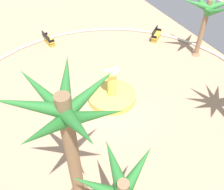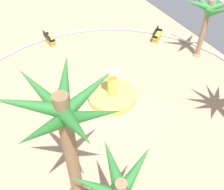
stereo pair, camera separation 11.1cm
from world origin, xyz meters
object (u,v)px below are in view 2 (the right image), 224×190
object	(u,v)px
bench_southeast	(157,36)
bench_north	(49,40)
fountain	(112,95)
palm_tree_near_fountain	(209,12)
palm_tree_far_side	(66,128)

from	to	relation	value
bench_southeast	bench_north	bearing A→B (deg)	-110.71
bench_north	bench_southeast	distance (m)	9.83
fountain	palm_tree_near_fountain	world-z (taller)	palm_tree_near_fountain
palm_tree_near_fountain	palm_tree_far_side	bearing A→B (deg)	-60.88
palm_tree_far_side	bench_southeast	world-z (taller)	palm_tree_far_side
palm_tree_far_side	fountain	bearing A→B (deg)	141.60
palm_tree_far_side	bench_north	size ratio (longest dim) A/B	4.10
fountain	palm_tree_near_fountain	distance (m)	9.71
bench_north	bench_southeast	world-z (taller)	same
bench_north	fountain	bearing A→B (deg)	12.58
palm_tree_far_side	bench_north	distance (m)	15.43
palm_tree_far_side	bench_north	bearing A→B (deg)	170.97
fountain	bench_north	distance (m)	9.30
bench_north	bench_southeast	size ratio (longest dim) A/B	1.08
palm_tree_far_side	bench_north	xyz separation A→B (m)	(-14.55, 2.31, -4.60)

